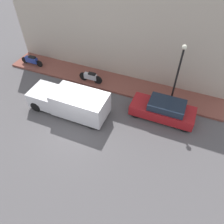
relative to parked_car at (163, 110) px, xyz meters
The scene contains 8 objects.
ground_plane 5.48m from the parked_car, 119.94° to the left, with size 60.00×60.00×0.00m, color #514F51.
sidewalk 5.20m from the parked_car, 65.90° to the left, with size 2.21×17.09×0.16m.
building_facade 6.38m from the parked_car, 54.50° to the left, with size 0.30×17.09×6.60m.
parked_car is the anchor object (origin of this frame).
delivery_van 6.15m from the parked_car, 107.42° to the left, with size 1.92×5.37×1.71m.
scooter_silver 6.12m from the parked_car, 76.43° to the left, with size 0.30×1.90×0.84m.
motorcycle_blue 11.71m from the parked_car, 81.75° to the left, with size 0.30×2.06×0.83m.
streetlamp 2.61m from the parked_car, 10.47° to the right, with size 0.29×0.29×4.44m.
Camera 1 is at (-7.81, -5.45, 10.58)m, focal length 35.00 mm.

